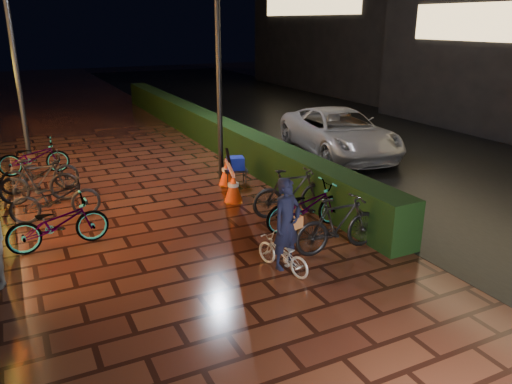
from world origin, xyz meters
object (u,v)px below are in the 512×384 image
cyclist (285,238)px  van (339,132)px  traffic_barrier (230,180)px  cart_assembly (235,165)px

cyclist → van: bearing=48.6°
van → cyclist: (-5.43, -6.15, -0.09)m
van → traffic_barrier: bearing=-148.4°
cyclist → cart_assembly: (1.15, 4.63, -0.06)m
van → traffic_barrier: van is taller
cyclist → traffic_barrier: size_ratio=0.98×
cart_assembly → cyclist: bearing=-104.0°
van → cart_assembly: bearing=-151.9°
cart_assembly → traffic_barrier: bearing=-126.9°
van → cyclist: 8.21m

